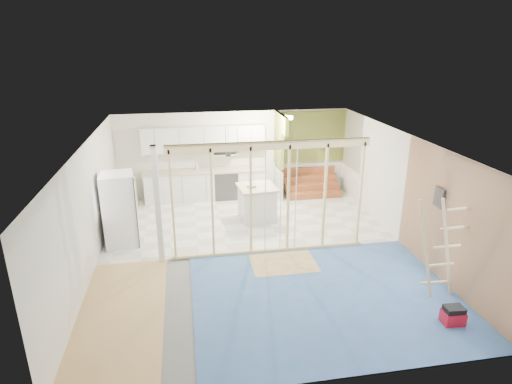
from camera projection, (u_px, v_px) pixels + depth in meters
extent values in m
cube|color=slate|center=(256.00, 253.00, 9.75)|extent=(7.00, 8.00, 0.01)
cube|color=white|center=(256.00, 141.00, 8.88)|extent=(7.00, 8.00, 0.01)
cube|color=white|center=(234.00, 154.00, 13.03)|extent=(7.00, 0.01, 2.60)
cube|color=white|center=(308.00, 306.00, 5.60)|extent=(7.00, 0.01, 2.60)
cube|color=white|center=(88.00, 210.00, 8.75)|extent=(0.01, 8.00, 2.60)
cube|color=white|center=(405.00, 191.00, 9.88)|extent=(0.01, 8.00, 2.60)
cube|color=white|center=(244.00, 219.00, 11.61)|extent=(7.00, 4.00, 0.02)
cube|color=#4E6BBD|center=(326.00, 297.00, 8.05)|extent=(5.00, 4.00, 0.02)
cube|color=tan|center=(121.00, 318.00, 7.45)|extent=(1.50, 4.00, 0.02)
cube|color=#D5B675|center=(284.00, 263.00, 9.27)|extent=(1.40, 1.00, 0.01)
cube|color=beige|center=(270.00, 145.00, 8.96)|extent=(4.40, 0.09, 0.18)
cube|color=beige|center=(269.00, 250.00, 9.78)|extent=(4.40, 0.09, 0.06)
cube|color=silver|center=(158.00, 206.00, 8.98)|extent=(0.12, 0.14, 2.60)
cube|color=beige|center=(172.00, 205.00, 9.03)|extent=(0.04, 0.09, 2.40)
cube|color=beige|center=(212.00, 202.00, 9.16)|extent=(0.04, 0.09, 2.40)
cube|color=beige|center=(251.00, 200.00, 9.30)|extent=(0.04, 0.09, 2.40)
cube|color=beige|center=(288.00, 198.00, 9.43)|extent=(0.04, 0.09, 2.40)
cube|color=beige|center=(325.00, 196.00, 9.57)|extent=(0.04, 0.09, 2.40)
cube|color=beige|center=(360.00, 193.00, 9.70)|extent=(0.04, 0.09, 2.40)
cylinder|color=silver|center=(265.00, 203.00, 9.35)|extent=(0.02, 0.02, 2.35)
cylinder|color=silver|center=(296.00, 200.00, 9.51)|extent=(0.02, 0.02, 2.35)
cylinder|color=silver|center=(281.00, 202.00, 9.43)|extent=(0.02, 0.02, 2.35)
cube|color=silver|center=(206.00, 186.00, 12.89)|extent=(3.60, 0.60, 0.88)
cube|color=#B8A98F|center=(205.00, 171.00, 12.74)|extent=(3.66, 0.64, 0.05)
cube|color=silver|center=(123.00, 203.00, 11.50)|extent=(0.60, 1.60, 0.88)
cube|color=#B8A98F|center=(121.00, 187.00, 11.35)|extent=(0.64, 1.64, 0.05)
cube|color=silver|center=(204.00, 139.00, 12.53)|extent=(3.60, 0.34, 0.75)
cube|color=white|center=(225.00, 148.00, 12.69)|extent=(0.72, 0.38, 0.36)
cube|color=black|center=(225.00, 150.00, 12.51)|extent=(0.68, 0.02, 0.30)
cube|color=olive|center=(279.00, 140.00, 12.65)|extent=(0.10, 0.90, 1.60)
cube|color=silver|center=(278.00, 183.00, 13.10)|extent=(0.10, 0.90, 0.90)
cube|color=olive|center=(285.00, 126.00, 11.82)|extent=(0.10, 0.50, 0.50)
cube|color=olive|center=(311.00, 137.00, 13.23)|extent=(2.20, 0.04, 1.60)
cube|color=silver|center=(309.00, 177.00, 13.67)|extent=(2.20, 0.04, 0.90)
cube|color=brown|center=(314.00, 195.00, 13.07)|extent=(1.70, 0.26, 0.20)
cube|color=brown|center=(312.00, 187.00, 13.24)|extent=(1.70, 0.26, 0.20)
cube|color=brown|center=(310.00, 178.00, 13.41)|extent=(1.70, 0.26, 0.20)
cube|color=brown|center=(308.00, 169.00, 13.59)|extent=(1.70, 0.26, 0.20)
torus|color=black|center=(232.00, 147.00, 10.78)|extent=(0.52, 0.52, 0.02)
cylinder|color=black|center=(225.00, 137.00, 10.67)|extent=(0.01, 0.01, 0.50)
cylinder|color=black|center=(237.00, 137.00, 10.72)|extent=(0.01, 0.01, 0.50)
cylinder|color=#3A3B40|center=(228.00, 153.00, 10.72)|extent=(0.14, 0.14, 0.14)
cylinder|color=#3A3B40|center=(236.00, 150.00, 10.93)|extent=(0.12, 0.12, 0.12)
cube|color=#A5775A|center=(457.00, 226.00, 8.02)|extent=(0.02, 4.00, 2.60)
cube|color=#3A3B40|center=(439.00, 197.00, 8.45)|extent=(0.04, 0.30, 0.40)
cylinder|color=#FFEABF|center=(287.00, 118.00, 11.91)|extent=(0.32, 0.32, 0.08)
cube|color=white|center=(119.00, 210.00, 9.90)|extent=(0.85, 0.83, 1.74)
cube|color=#3A3B40|center=(136.00, 209.00, 9.96)|extent=(0.12, 0.69, 1.71)
cube|color=silver|center=(257.00, 204.00, 11.42)|extent=(0.94, 0.94, 0.88)
cube|color=#B8A98F|center=(257.00, 187.00, 11.26)|extent=(1.05, 1.05, 0.05)
imported|color=beige|center=(252.00, 186.00, 11.22)|extent=(0.31, 0.31, 0.06)
imported|color=#B2B5C7|center=(197.00, 165.00, 12.70)|extent=(0.14, 0.14, 0.28)
imported|color=silver|center=(259.00, 166.00, 12.87)|extent=(0.09, 0.09, 0.17)
cube|color=#A60F21|center=(453.00, 318.00, 7.28)|extent=(0.37, 0.29, 0.25)
cube|color=black|center=(454.00, 309.00, 7.23)|extent=(0.33, 0.25, 0.09)
cube|color=tan|center=(426.00, 250.00, 7.79)|extent=(0.45, 0.20, 1.93)
cube|color=tan|center=(447.00, 248.00, 7.86)|extent=(0.45, 0.20, 1.93)
cube|color=tan|center=(434.00, 282.00, 8.08)|extent=(0.45, 0.20, 0.13)
cube|color=tan|center=(440.00, 265.00, 7.96)|extent=(0.45, 0.20, 0.13)
cube|color=tan|center=(447.00, 246.00, 7.85)|extent=(0.45, 0.20, 0.13)
cube|color=tan|center=(454.00, 228.00, 7.74)|extent=(0.45, 0.20, 0.13)
cube|color=tan|center=(461.00, 208.00, 7.63)|extent=(0.45, 0.20, 0.13)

